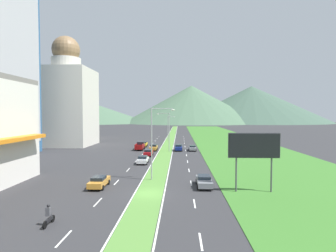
{
  "coord_description": "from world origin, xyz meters",
  "views": [
    {
      "loc": [
        3.55,
        -31.03,
        9.27
      ],
      "look_at": [
        0.06,
        48.95,
        5.87
      ],
      "focal_mm": 28.86,
      "sensor_mm": 36.0,
      "label": 1
    }
  ],
  "objects_px": {
    "pickup_truck_0": "(140,146)",
    "car_3": "(204,181)",
    "street_lamp_mid": "(168,129)",
    "car_0": "(192,148)",
    "car_7": "(143,160)",
    "car_5": "(99,181)",
    "car_4": "(179,148)",
    "street_lamp_far": "(169,126)",
    "street_lamp_near": "(154,139)",
    "car_6": "(144,144)",
    "billboard_roadside": "(254,148)",
    "motorcycle_rider": "(49,217)",
    "car_2": "(148,153)",
    "car_1": "(154,147)"
  },
  "relations": [
    {
      "from": "pickup_truck_0",
      "to": "car_3",
      "type": "bearing_deg",
      "value": -159.26
    },
    {
      "from": "street_lamp_far",
      "to": "car_1",
      "type": "bearing_deg",
      "value": -95.61
    },
    {
      "from": "car_7",
      "to": "car_5",
      "type": "bearing_deg",
      "value": 168.92
    },
    {
      "from": "car_3",
      "to": "car_4",
      "type": "xyz_separation_m",
      "value": [
        -3.44,
        34.6,
        0.05
      ]
    },
    {
      "from": "car_3",
      "to": "car_1",
      "type": "bearing_deg",
      "value": -164.07
    },
    {
      "from": "street_lamp_far",
      "to": "car_4",
      "type": "bearing_deg",
      "value": -82.46
    },
    {
      "from": "street_lamp_near",
      "to": "car_4",
      "type": "height_order",
      "value": "street_lamp_near"
    },
    {
      "from": "pickup_truck_0",
      "to": "street_lamp_far",
      "type": "bearing_deg",
      "value": -13.61
    },
    {
      "from": "street_lamp_far",
      "to": "billboard_roadside",
      "type": "xyz_separation_m",
      "value": [
        12.82,
        -64.83,
        0.31
      ]
    },
    {
      "from": "street_lamp_mid",
      "to": "street_lamp_far",
      "type": "xyz_separation_m",
      "value": [
        -0.98,
        29.68,
        -0.57
      ]
    },
    {
      "from": "street_lamp_far",
      "to": "car_3",
      "type": "height_order",
      "value": "street_lamp_far"
    },
    {
      "from": "car_5",
      "to": "motorcycle_rider",
      "type": "bearing_deg",
      "value": 176.79
    },
    {
      "from": "street_lamp_far",
      "to": "car_2",
      "type": "distance_m",
      "value": 37.61
    },
    {
      "from": "street_lamp_far",
      "to": "pickup_truck_0",
      "type": "height_order",
      "value": "street_lamp_far"
    },
    {
      "from": "street_lamp_near",
      "to": "street_lamp_far",
      "type": "distance_m",
      "value": 59.39
    },
    {
      "from": "billboard_roadside",
      "to": "car_2",
      "type": "xyz_separation_m",
      "value": [
        -15.86,
        27.59,
        -4.59
      ]
    },
    {
      "from": "street_lamp_mid",
      "to": "car_5",
      "type": "xyz_separation_m",
      "value": [
        -7.26,
        -33.77,
        -4.87
      ]
    },
    {
      "from": "car_1",
      "to": "pickup_truck_0",
      "type": "xyz_separation_m",
      "value": [
        -3.71,
        1.27,
        0.18
      ]
    },
    {
      "from": "street_lamp_near",
      "to": "car_6",
      "type": "distance_m",
      "value": 40.39
    },
    {
      "from": "car_4",
      "to": "car_5",
      "type": "bearing_deg",
      "value": -15.68
    },
    {
      "from": "street_lamp_near",
      "to": "car_1",
      "type": "height_order",
      "value": "street_lamp_near"
    },
    {
      "from": "car_2",
      "to": "car_4",
      "type": "xyz_separation_m",
      "value": [
        6.74,
        9.31,
        0.04
      ]
    },
    {
      "from": "street_lamp_near",
      "to": "car_1",
      "type": "relative_size",
      "value": 2.16
    },
    {
      "from": "street_lamp_mid",
      "to": "street_lamp_far",
      "type": "relative_size",
      "value": 1.11
    },
    {
      "from": "car_4",
      "to": "motorcycle_rider",
      "type": "bearing_deg",
      "value": -12.65
    },
    {
      "from": "billboard_roadside",
      "to": "car_6",
      "type": "height_order",
      "value": "billboard_roadside"
    },
    {
      "from": "car_5",
      "to": "pickup_truck_0",
      "type": "relative_size",
      "value": 0.83
    },
    {
      "from": "billboard_roadside",
      "to": "motorcycle_rider",
      "type": "distance_m",
      "value": 22.87
    },
    {
      "from": "street_lamp_mid",
      "to": "car_6",
      "type": "relative_size",
      "value": 2.18
    },
    {
      "from": "car_7",
      "to": "motorcycle_rider",
      "type": "bearing_deg",
      "value": 172.14
    },
    {
      "from": "car_2",
      "to": "car_5",
      "type": "bearing_deg",
      "value": 172.96
    },
    {
      "from": "car_3",
      "to": "car_6",
      "type": "distance_m",
      "value": 44.73
    },
    {
      "from": "car_3",
      "to": "car_5",
      "type": "xyz_separation_m",
      "value": [
        -13.41,
        -0.93,
        -0.0
      ]
    },
    {
      "from": "car_0",
      "to": "car_7",
      "type": "relative_size",
      "value": 1.04
    },
    {
      "from": "car_0",
      "to": "car_6",
      "type": "xyz_separation_m",
      "value": [
        -13.66,
        7.98,
        0.06
      ]
    },
    {
      "from": "car_5",
      "to": "car_7",
      "type": "distance_m",
      "value": 17.17
    },
    {
      "from": "car_4",
      "to": "pickup_truck_0",
      "type": "relative_size",
      "value": 0.87
    },
    {
      "from": "street_lamp_near",
      "to": "car_1",
      "type": "bearing_deg",
      "value": 95.67
    },
    {
      "from": "car_7",
      "to": "pickup_truck_0",
      "type": "height_order",
      "value": "pickup_truck_0"
    },
    {
      "from": "car_1",
      "to": "car_4",
      "type": "xyz_separation_m",
      "value": [
        6.44,
        -0.01,
        -0.01
      ]
    },
    {
      "from": "car_6",
      "to": "motorcycle_rider",
      "type": "distance_m",
      "value": 55.47
    },
    {
      "from": "car_0",
      "to": "car_3",
      "type": "xyz_separation_m",
      "value": [
        -0.14,
        -34.65,
        0.04
      ]
    },
    {
      "from": "street_lamp_near",
      "to": "car_6",
      "type": "xyz_separation_m",
      "value": [
        -6.77,
        39.49,
        -5.13
      ]
    },
    {
      "from": "pickup_truck_0",
      "to": "car_6",
      "type": "bearing_deg",
      "value": -0.49
    },
    {
      "from": "car_2",
      "to": "car_7",
      "type": "height_order",
      "value": "car_7"
    },
    {
      "from": "car_1",
      "to": "car_3",
      "type": "height_order",
      "value": "car_1"
    },
    {
      "from": "car_6",
      "to": "car_7",
      "type": "height_order",
      "value": "car_7"
    },
    {
      "from": "billboard_roadside",
      "to": "car_0",
      "type": "relative_size",
      "value": 1.53
    },
    {
      "from": "street_lamp_mid",
      "to": "car_2",
      "type": "relative_size",
      "value": 2.3
    },
    {
      "from": "street_lamp_mid",
      "to": "pickup_truck_0",
      "type": "relative_size",
      "value": 1.8
    }
  ]
}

